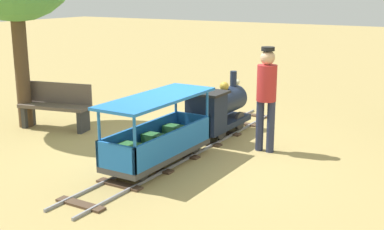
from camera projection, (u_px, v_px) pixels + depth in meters
ground_plane at (190, 150)px, 7.89m from camera, size 60.00×60.00×0.00m
track at (191, 148)px, 7.93m from camera, size 0.67×5.70×0.04m
locomotive at (218, 108)px, 8.54m from camera, size 0.63×1.45×1.01m
passenger_car at (158, 137)px, 7.08m from camera, size 0.73×2.00×0.97m
conductor_person at (266, 91)px, 7.61m from camera, size 0.30×0.30×1.62m
park_bench at (56, 106)px, 9.02m from camera, size 1.36×0.68×0.82m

